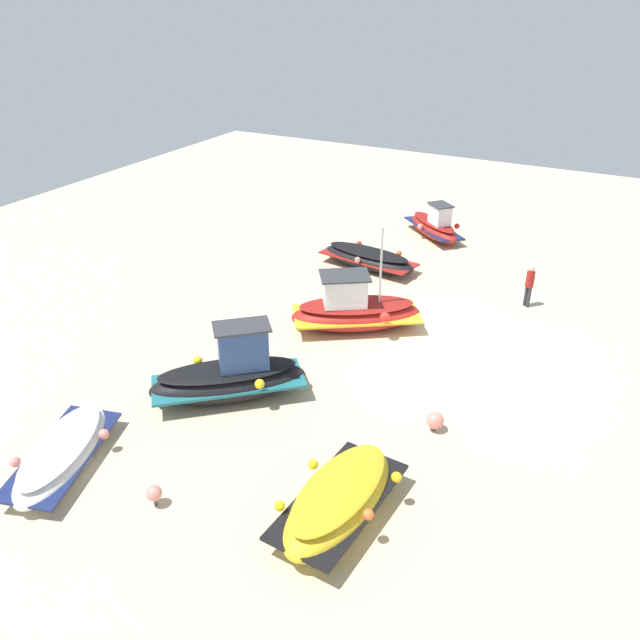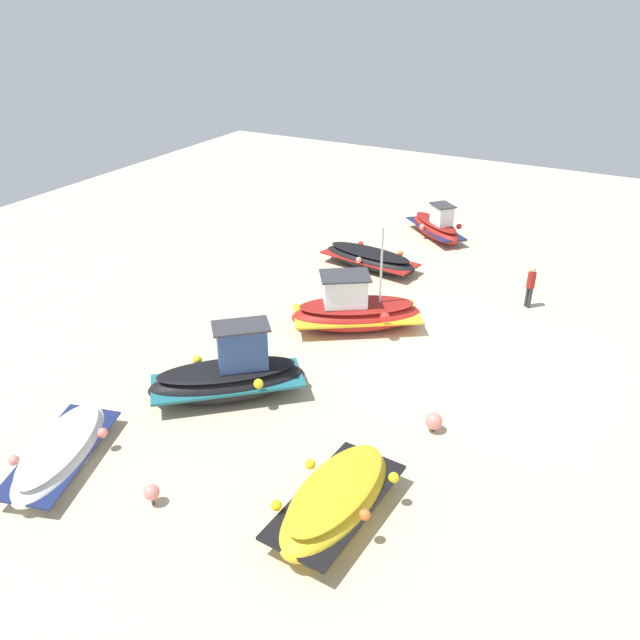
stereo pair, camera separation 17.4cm
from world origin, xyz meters
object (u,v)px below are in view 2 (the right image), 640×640
object	(u,v)px
fishing_boat_2	(355,310)
fishing_boat_5	(336,500)
fishing_boat_3	(61,452)
fishing_boat_1	(230,376)
person_walking	(531,284)
mooring_buoy_1	(152,492)
mooring_buoy_0	(434,421)
fishing_boat_4	(436,226)
fishing_boat_0	(370,259)

from	to	relation	value
fishing_boat_2	fishing_boat_5	size ratio (longest dim) A/B	1.20
fishing_boat_5	fishing_boat_2	bearing A→B (deg)	-153.00
fishing_boat_2	fishing_boat_3	xyz separation A→B (m)	(10.59, -3.51, -0.30)
fishing_boat_1	fishing_boat_5	distance (m)	6.00
person_walking	fishing_boat_5	bearing A→B (deg)	29.34
person_walking	mooring_buoy_1	distance (m)	16.38
fishing_boat_2	mooring_buoy_0	bearing A→B (deg)	102.14
fishing_boat_1	fishing_boat_2	bearing A→B (deg)	35.27
fishing_boat_1	fishing_boat_5	world-z (taller)	fishing_boat_1
mooring_buoy_1	fishing_boat_4	bearing A→B (deg)	-179.66
fishing_boat_3	mooring_buoy_0	distance (m)	10.19
person_walking	mooring_buoy_1	xyz separation A→B (m)	(15.37, -5.65, -0.59)
fishing_boat_0	mooring_buoy_0	xyz separation A→B (m)	(9.87, 6.51, -0.10)
person_walking	fishing_boat_2	bearing A→B (deg)	-12.26
fishing_boat_5	person_walking	size ratio (longest dim) A/B	2.47
mooring_buoy_0	mooring_buoy_1	distance (m)	7.90
fishing_boat_3	fishing_boat_4	xyz separation A→B (m)	(-21.01, 2.99, 0.16)
mooring_buoy_1	fishing_boat_0	bearing A→B (deg)	-174.85
fishing_boat_0	fishing_boat_1	distance (m)	11.21
fishing_boat_4	mooring_buoy_0	xyz separation A→B (m)	(14.96, 5.20, -0.22)
fishing_boat_4	fishing_boat_5	size ratio (longest dim) A/B	0.91
fishing_boat_1	person_walking	xyz separation A→B (m)	(-10.63, 6.67, 0.21)
fishing_boat_5	mooring_buoy_0	bearing A→B (deg)	172.15
fishing_boat_2	mooring_buoy_1	size ratio (longest dim) A/B	8.56
fishing_boat_0	fishing_boat_4	size ratio (longest dim) A/B	1.23
fishing_boat_0	fishing_boat_3	world-z (taller)	fishing_boat_0
fishing_boat_3	mooring_buoy_1	size ratio (longest dim) A/B	7.45
fishing_boat_2	fishing_boat_3	bearing A→B (deg)	37.92
fishing_boat_3	fishing_boat_1	bearing A→B (deg)	-43.08
fishing_boat_5	fishing_boat_3	bearing A→B (deg)	-72.78
fishing_boat_5	mooring_buoy_1	world-z (taller)	fishing_boat_5
fishing_boat_1	fishing_boat_5	size ratio (longest dim) A/B	1.11
fishing_boat_0	person_walking	size ratio (longest dim) A/B	2.77
fishing_boat_3	fishing_boat_5	bearing A→B (deg)	-95.81
fishing_boat_2	mooring_buoy_0	distance (m)	6.53
fishing_boat_5	mooring_buoy_0	distance (m)	4.43
fishing_boat_3	person_walking	bearing A→B (deg)	-48.84
fishing_boat_0	fishing_boat_1	size ratio (longest dim) A/B	1.01
fishing_boat_2	fishing_boat_5	xyz separation A→B (m)	(8.87, 3.78, -0.14)
person_walking	mooring_buoy_1	bearing A→B (deg)	15.33
fishing_boat_5	mooring_buoy_1	size ratio (longest dim) A/B	7.13
fishing_boat_4	person_walking	size ratio (longest dim) A/B	2.26
fishing_boat_5	fishing_boat_0	bearing A→B (deg)	-154.53
fishing_boat_4	mooring_buoy_1	xyz separation A→B (m)	(21.02, 0.13, -0.19)
fishing_boat_1	fishing_boat_4	world-z (taller)	fishing_boat_1
fishing_boat_3	fishing_boat_5	xyz separation A→B (m)	(-1.72, 7.29, 0.16)
fishing_boat_0	person_walking	world-z (taller)	person_walking
fishing_boat_0	fishing_boat_4	distance (m)	5.25
person_walking	mooring_buoy_0	bearing A→B (deg)	31.99
fishing_boat_0	mooring_buoy_0	distance (m)	11.83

